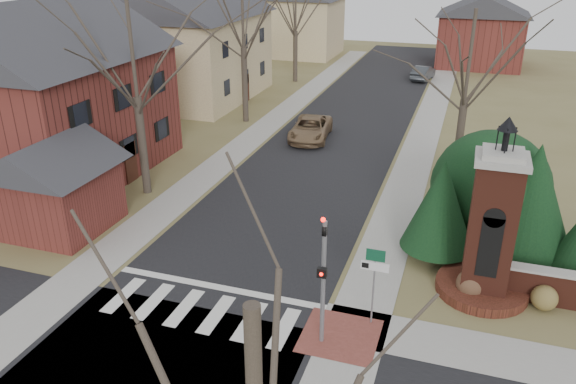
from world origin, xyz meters
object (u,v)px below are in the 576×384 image
at_px(sign_post, 374,272).
at_px(pickup_truck, 311,129).
at_px(brick_gate_monument, 490,239).
at_px(distant_car, 423,73).
at_px(traffic_signal_pole, 323,270).

distance_m(sign_post, pickup_truck, 19.11).
height_order(brick_gate_monument, distant_car, brick_gate_monument).
relative_size(sign_post, distant_car, 0.71).
relative_size(pickup_truck, distant_car, 1.26).
height_order(pickup_truck, distant_car, pickup_truck).
distance_m(brick_gate_monument, pickup_truck, 18.15).
relative_size(sign_post, brick_gate_monument, 0.42).
bearing_deg(traffic_signal_pole, pickup_truck, 107.19).
bearing_deg(sign_post, brick_gate_monument, 41.42).
bearing_deg(traffic_signal_pole, brick_gate_monument, 43.24).
bearing_deg(distant_car, brick_gate_monument, 108.85).
relative_size(brick_gate_monument, distant_car, 1.67).
xyz_separation_m(brick_gate_monument, distant_car, (-5.60, 34.21, -1.52)).
height_order(traffic_signal_pole, distant_car, traffic_signal_pole).
bearing_deg(brick_gate_monument, distant_car, 99.30).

